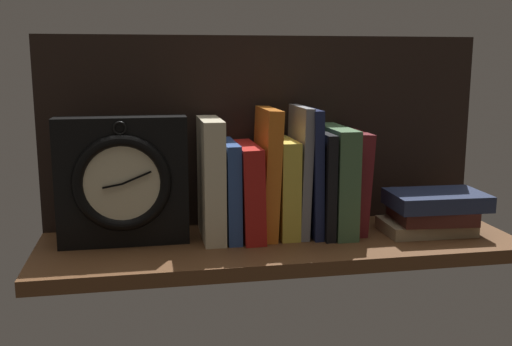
% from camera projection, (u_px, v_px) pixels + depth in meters
% --- Properties ---
extents(ground_plane, '(0.87, 0.27, 0.03)m').
position_uv_depth(ground_plane, '(280.00, 246.00, 1.09)').
color(ground_plane, brown).
extents(back_panel, '(0.87, 0.01, 0.37)m').
position_uv_depth(back_panel, '(266.00, 131.00, 1.18)').
color(back_panel, black).
rests_on(back_panel, ground_plane).
extents(book_cream_twain, '(0.04, 0.15, 0.22)m').
position_uv_depth(book_cream_twain, '(211.00, 179.00, 1.08)').
color(book_cream_twain, beige).
rests_on(book_cream_twain, ground_plane).
extents(book_blue_modern, '(0.03, 0.14, 0.18)m').
position_uv_depth(book_blue_modern, '(230.00, 189.00, 1.10)').
color(book_blue_modern, '#2D4C8E').
rests_on(book_blue_modern, ground_plane).
extents(book_red_requiem, '(0.04, 0.16, 0.17)m').
position_uv_depth(book_red_requiem, '(248.00, 190.00, 1.10)').
color(book_red_requiem, red).
rests_on(book_red_requiem, ground_plane).
extents(book_orange_pandolfini, '(0.04, 0.13, 0.24)m').
position_uv_depth(book_orange_pandolfini, '(266.00, 172.00, 1.10)').
color(book_orange_pandolfini, orange).
rests_on(book_orange_pandolfini, ground_plane).
extents(book_yellow_seinlanguage, '(0.04, 0.13, 0.18)m').
position_uv_depth(book_yellow_seinlanguage, '(284.00, 187.00, 1.11)').
color(book_yellow_seinlanguage, gold).
rests_on(book_yellow_seinlanguage, ground_plane).
extents(book_gray_chess, '(0.02, 0.13, 0.24)m').
position_uv_depth(book_gray_chess, '(299.00, 170.00, 1.11)').
color(book_gray_chess, gray).
rests_on(book_gray_chess, ground_plane).
extents(book_navy_bierce, '(0.02, 0.14, 0.24)m').
position_uv_depth(book_navy_bierce, '(309.00, 171.00, 1.12)').
color(book_navy_bierce, '#192147').
rests_on(book_navy_bierce, ground_plane).
extents(book_black_skeptic, '(0.02, 0.16, 0.19)m').
position_uv_depth(book_black_skeptic, '(319.00, 182.00, 1.13)').
color(book_black_skeptic, black).
rests_on(book_black_skeptic, ground_plane).
extents(book_green_romantic, '(0.04, 0.17, 0.20)m').
position_uv_depth(book_green_romantic, '(335.00, 179.00, 1.13)').
color(book_green_romantic, '#476B44').
rests_on(book_green_romantic, ground_plane).
extents(book_maroon_dawkins, '(0.04, 0.12, 0.19)m').
position_uv_depth(book_maroon_dawkins, '(354.00, 181.00, 1.14)').
color(book_maroon_dawkins, maroon).
rests_on(book_maroon_dawkins, ground_plane).
extents(framed_clock, '(0.23, 0.07, 0.23)m').
position_uv_depth(framed_clock, '(123.00, 182.00, 1.04)').
color(framed_clock, black).
rests_on(framed_clock, ground_plane).
extents(book_stack_side, '(0.19, 0.13, 0.08)m').
position_uv_depth(book_stack_side, '(432.00, 211.00, 1.13)').
color(book_stack_side, '#9E8966').
rests_on(book_stack_side, ground_plane).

